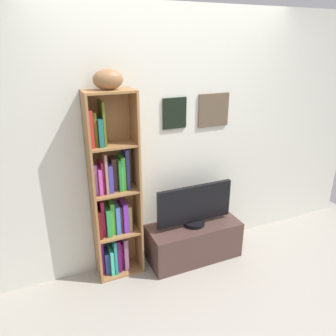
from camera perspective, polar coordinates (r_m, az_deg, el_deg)
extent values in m
cube|color=#9D968B|center=(2.99, 10.01, -25.66)|extent=(5.20, 5.20, 0.04)
cube|color=silver|center=(3.17, 0.31, 4.62)|extent=(4.80, 0.06, 2.48)
cube|color=black|center=(3.08, 1.17, 9.66)|extent=(0.24, 0.02, 0.29)
cube|color=#8DA4AF|center=(3.07, 1.21, 9.64)|extent=(0.19, 0.01, 0.24)
cube|color=brown|center=(3.27, 8.06, 10.11)|extent=(0.34, 0.02, 0.33)
cube|color=gray|center=(3.27, 8.10, 10.10)|extent=(0.29, 0.01, 0.28)
cube|color=#98693C|center=(2.94, -13.22, -4.54)|extent=(0.02, 0.24, 1.79)
cube|color=#98693C|center=(3.02, -5.53, -3.27)|extent=(0.02, 0.24, 1.79)
cube|color=#98693C|center=(3.08, -9.87, -3.05)|extent=(0.43, 0.01, 1.79)
cube|color=#98693C|center=(3.44, -8.40, -17.36)|extent=(0.39, 0.23, 0.02)
cube|color=#98693C|center=(3.19, -8.83, -11.20)|extent=(0.39, 0.23, 0.02)
cube|color=#98693C|center=(2.98, -9.30, -4.08)|extent=(0.39, 0.23, 0.02)
cube|color=#98693C|center=(2.82, -9.83, 3.99)|extent=(0.39, 0.23, 0.02)
cube|color=#98693C|center=(2.72, -10.44, 13.23)|extent=(0.39, 0.23, 0.02)
cube|color=purple|center=(3.34, -11.78, -14.98)|extent=(0.03, 0.12, 0.35)
cube|color=navy|center=(3.37, -10.90, -15.82)|extent=(0.04, 0.16, 0.23)
cube|color=#3EC39F|center=(3.36, -10.15, -15.63)|extent=(0.03, 0.19, 0.26)
cube|color=teal|center=(3.33, -9.58, -14.81)|extent=(0.03, 0.19, 0.36)
cube|color=#581152|center=(3.35, -8.96, -14.65)|extent=(0.03, 0.17, 0.35)
cube|color=#731356|center=(3.39, -8.42, -14.79)|extent=(0.03, 0.14, 0.29)
cube|color=#8B5679|center=(3.36, -7.73, -14.42)|extent=(0.04, 0.17, 0.35)
cube|color=#5C130F|center=(3.10, -12.24, -9.35)|extent=(0.03, 0.19, 0.27)
cube|color=#A21A4B|center=(3.10, -11.66, -8.41)|extent=(0.03, 0.15, 0.35)
cube|color=#2B8F42|center=(3.11, -10.73, -9.07)|extent=(0.04, 0.18, 0.27)
cube|color=green|center=(3.12, -10.02, -8.43)|extent=(0.04, 0.16, 0.32)
cube|color=#406DBF|center=(3.13, -9.16, -8.63)|extent=(0.04, 0.17, 0.29)
cube|color=#52262E|center=(3.14, -8.56, -8.54)|extent=(0.02, 0.16, 0.28)
cube|color=purple|center=(3.14, -7.85, -8.29)|extent=(0.04, 0.18, 0.30)
cube|color=#8F7751|center=(3.16, -7.12, -8.40)|extent=(0.03, 0.17, 0.27)
cube|color=#A56DC2|center=(2.92, -12.95, -1.71)|extent=(0.03, 0.15, 0.28)
cube|color=#BA43A8|center=(2.92, -12.16, -2.10)|extent=(0.03, 0.19, 0.24)
cube|color=#C02F62|center=(2.93, -11.72, -1.42)|extent=(0.02, 0.15, 0.29)
cube|color=#A07364|center=(2.90, -11.18, -0.74)|extent=(0.02, 0.19, 0.37)
cube|color=#3D3898|center=(2.94, -10.43, -1.57)|extent=(0.04, 0.17, 0.26)
cube|color=#512E27|center=(2.96, -9.68, -0.89)|extent=(0.04, 0.12, 0.30)
cube|color=#287D31|center=(2.95, -8.83, -0.95)|extent=(0.02, 0.17, 0.30)
cube|color=green|center=(2.96, -8.23, -0.68)|extent=(0.04, 0.16, 0.31)
cube|color=navy|center=(2.96, -7.51, 0.06)|extent=(0.03, 0.16, 0.38)
cube|color=#B42923|center=(2.76, -13.69, 6.94)|extent=(0.03, 0.18, 0.31)
cube|color=brown|center=(2.78, -12.98, 6.85)|extent=(0.03, 0.15, 0.29)
cube|color=#1B6661|center=(2.78, -12.11, 6.33)|extent=(0.04, 0.18, 0.24)
cube|color=#56611D|center=(2.78, -11.55, 7.81)|extent=(0.02, 0.17, 0.37)
ellipsoid|color=brown|center=(2.71, -10.58, 15.15)|extent=(0.26, 0.19, 0.16)
cube|color=#47302B|center=(3.50, 4.52, -12.68)|extent=(0.96, 0.41, 0.40)
cube|color=#33231F|center=(3.36, 6.16, -14.40)|extent=(0.87, 0.01, 0.25)
cylinder|color=black|center=(3.38, 4.63, -9.62)|extent=(0.22, 0.22, 0.04)
cube|color=black|center=(3.27, 4.74, -6.36)|extent=(0.81, 0.04, 0.40)
cube|color=#B1D2EA|center=(3.26, 4.85, -6.45)|extent=(0.77, 0.01, 0.36)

